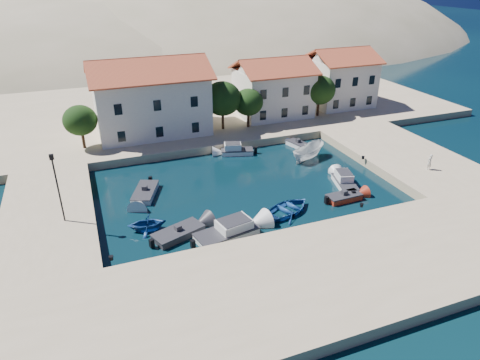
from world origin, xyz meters
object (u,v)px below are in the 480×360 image
at_px(building_mid, 273,86).
at_px(lamppost, 57,182).
at_px(building_right, 340,76).
at_px(cabin_cruiser_south, 227,232).
at_px(cabin_cruiser_east, 345,183).
at_px(boat_east, 308,159).
at_px(building_left, 150,95).
at_px(rowboat_south, 288,212).
at_px(pedestrian, 430,162).

distance_m(building_mid, lamppost, 36.21).
relative_size(building_right, cabin_cruiser_south, 1.62).
relative_size(cabin_cruiser_east, boat_east, 0.89).
bearing_deg(boat_east, cabin_cruiser_east, 156.47).
xyz_separation_m(building_left, boat_east, (15.90, -13.79, -5.94)).
relative_size(lamppost, rowboat_south, 1.25).
relative_size(building_right, rowboat_south, 1.89).
distance_m(building_left, cabin_cruiser_east, 27.42).
xyz_separation_m(building_mid, building_right, (12.00, 1.00, 0.25)).
height_order(building_mid, cabin_cruiser_east, building_mid).
relative_size(building_mid, pedestrian, 5.95).
xyz_separation_m(cabin_cruiser_south, boat_east, (14.61, 12.19, -0.48)).
relative_size(boat_east, pedestrian, 2.94).
bearing_deg(boat_east, building_left, 24.62).
relative_size(building_left, pedestrian, 8.33).
bearing_deg(cabin_cruiser_east, rowboat_south, 123.00).
bearing_deg(pedestrian, building_left, -53.47).
distance_m(building_left, building_right, 30.07).
height_order(building_left, building_right, building_left).
xyz_separation_m(rowboat_south, pedestrian, (17.53, 1.20, 1.88)).
distance_m(building_mid, pedestrian, 25.33).
height_order(building_left, pedestrian, building_left).
xyz_separation_m(rowboat_south, cabin_cruiser_east, (7.94, 2.56, 0.48)).
height_order(building_left, building_mid, building_left).
xyz_separation_m(lamppost, boat_east, (27.40, 6.21, -4.75)).
bearing_deg(lamppost, cabin_cruiser_east, -3.26).
relative_size(building_mid, boat_east, 2.02).
distance_m(lamppost, cabin_cruiser_south, 14.75).
xyz_separation_m(building_right, lamppost, (-41.50, -22.00, -0.72)).
bearing_deg(building_mid, building_left, -176.82).
xyz_separation_m(building_right, pedestrian, (-4.38, -24.93, -3.59)).
height_order(lamppost, cabin_cruiser_east, lamppost).
relative_size(building_right, cabin_cruiser_east, 2.05).
bearing_deg(boat_east, building_right, -66.23).
distance_m(building_right, cabin_cruiser_east, 27.85).
relative_size(building_right, lamppost, 1.52).
xyz_separation_m(building_left, cabin_cruiser_east, (16.03, -21.57, -5.46)).
bearing_deg(cabin_cruiser_south, cabin_cruiser_east, 5.17).
bearing_deg(rowboat_south, building_left, -2.36).
bearing_deg(building_mid, cabin_cruiser_east, -94.99).
xyz_separation_m(building_mid, rowboat_south, (-9.91, -25.13, -5.22)).
height_order(rowboat_south, cabin_cruiser_east, cabin_cruiser_east).
relative_size(lamppost, pedestrian, 3.53).
bearing_deg(cabin_cruiser_south, building_left, 81.35).
xyz_separation_m(building_right, cabin_cruiser_east, (-13.97, -23.57, -5.00)).
relative_size(rowboat_south, boat_east, 0.96).
distance_m(building_right, boat_east, 21.86).
bearing_deg(building_mid, building_right, 4.76).
relative_size(building_mid, cabin_cruiser_east, 2.28).
bearing_deg(lamppost, pedestrian, -4.51).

